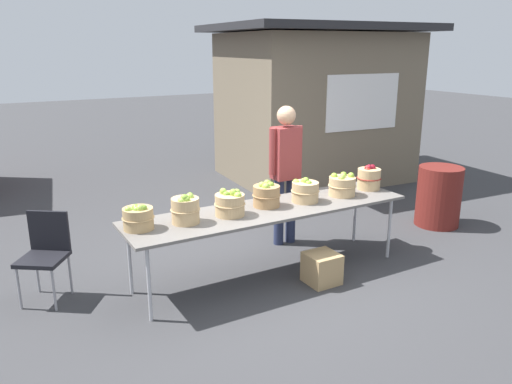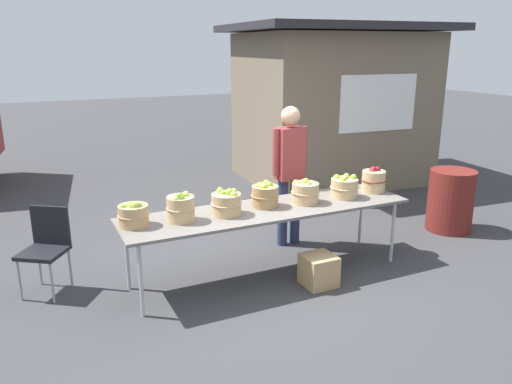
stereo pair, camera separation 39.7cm
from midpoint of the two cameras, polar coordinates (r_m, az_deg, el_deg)
The scene contains 14 objects.
ground_plane at distance 5.53m, azimuth 3.43°, elevation -9.30°, with size 40.00×40.00×0.00m, color #38383A.
market_table at distance 5.26m, azimuth 3.56°, elevation -2.25°, with size 3.10×0.76×0.75m.
apple_basket_green_0 at distance 4.80m, azimuth -11.45°, elevation -2.52°, with size 0.30×0.30×0.25m.
apple_basket_green_1 at distance 4.85m, azimuth -6.22°, elevation -1.78°, with size 0.29×0.29×0.30m.
apple_basket_green_2 at distance 5.02m, azimuth -1.11°, elevation -1.31°, with size 0.32×0.32×0.28m.
apple_basket_green_3 at distance 5.28m, azimuth 3.18°, elevation -0.39°, with size 0.30×0.30×0.27m.
apple_basket_green_4 at distance 5.45m, azimuth 7.65°, elevation -0.02°, with size 0.31×0.31×0.27m.
apple_basket_green_5 at distance 5.72m, azimuth 11.98°, elevation 0.51°, with size 0.32×0.32×0.26m.
apple_basket_red_0 at distance 6.03m, azimuth 15.04°, elevation 1.28°, with size 0.29×0.29×0.30m.
vendor_adult at distance 6.05m, azimuth 5.71°, elevation 3.04°, with size 0.45×0.23×1.71m.
food_kiosk at distance 9.34m, azimuth 9.74°, elevation 9.89°, with size 3.69×3.14×2.74m.
folding_chair at distance 5.32m, azimuth -20.75°, elevation -5.50°, with size 0.56×0.56×0.86m.
trash_barrel at distance 7.22m, azimuth 22.69°, elevation -0.90°, with size 0.59×0.59×0.82m, color maroon.
produce_crate at distance 5.29m, azimuth 9.29°, elevation -8.78°, with size 0.32×0.32×0.32m, color tan.
Camera 2 is at (-2.25, -4.45, 2.38)m, focal length 35.28 mm.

